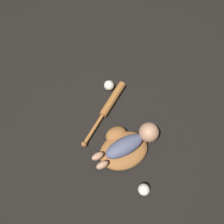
# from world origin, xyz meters

# --- Properties ---
(ground_plane) EXTENTS (6.00, 6.00, 0.00)m
(ground_plane) POSITION_xyz_m (0.00, 0.00, 0.00)
(ground_plane) COLOR black
(baseball_glove) EXTENTS (0.32, 0.29, 0.08)m
(baseball_glove) POSITION_xyz_m (0.04, -0.03, 0.04)
(baseball_glove) COLOR #935B2D
(baseball_glove) RESTS_ON ground
(baby_figure) EXTENTS (0.40, 0.13, 0.11)m
(baby_figure) POSITION_xyz_m (0.09, -0.05, 0.13)
(baby_figure) COLOR #4C516B
(baby_figure) RESTS_ON baseball_glove
(baseball_bat) EXTENTS (0.46, 0.27, 0.05)m
(baseball_bat) POSITION_xyz_m (0.13, 0.26, 0.02)
(baseball_bat) COLOR #9E602D
(baseball_bat) RESTS_ON ground
(baseball) EXTENTS (0.07, 0.07, 0.07)m
(baseball) POSITION_xyz_m (0.20, 0.38, 0.03)
(baseball) COLOR silver
(baseball) RESTS_ON ground
(baseball_spare) EXTENTS (0.06, 0.06, 0.06)m
(baseball_spare) POSITION_xyz_m (0.01, -0.29, 0.03)
(baseball_spare) COLOR silver
(baseball_spare) RESTS_ON ground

